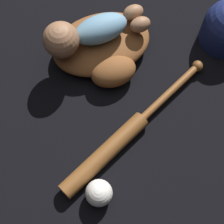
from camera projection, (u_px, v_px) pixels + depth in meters
ground_plane at (104, 41)px, 1.32m from camera, size 6.00×6.00×0.00m
baseball_glove at (103, 48)px, 1.26m from camera, size 0.40×0.35×0.09m
baby_figure at (87, 33)px, 1.17m from camera, size 0.35×0.21×0.11m
baseball_bat at (119, 141)px, 1.14m from camera, size 0.48×0.44×0.05m
baseball at (99, 193)px, 1.07m from camera, size 0.08×0.08×0.08m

